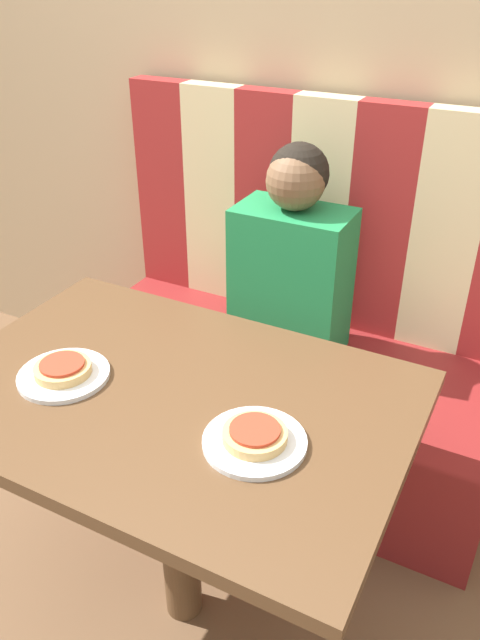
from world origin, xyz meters
TOP-DOWN VIEW (x-y plane):
  - ground_plane at (0.00, 0.00)m, footprint 12.00×12.00m
  - wall_back at (0.00, 1.00)m, footprint 7.00×0.05m
  - booth_seat at (0.00, 0.68)m, footprint 1.39×0.54m
  - booth_backrest at (-0.00, 0.91)m, footprint 1.39×0.07m
  - dining_table at (0.00, 0.00)m, footprint 1.06×0.72m
  - person at (0.00, 0.68)m, footprint 0.34×0.21m
  - plate_left at (-0.24, -0.06)m, footprint 0.21×0.21m
  - plate_right at (0.24, -0.06)m, footprint 0.21×0.21m
  - pizza_left at (-0.24, -0.06)m, footprint 0.13×0.13m
  - pizza_right at (0.24, -0.06)m, footprint 0.13×0.13m

SIDE VIEW (x-z plane):
  - ground_plane at x=0.00m, z-range 0.00..0.00m
  - booth_seat at x=0.00m, z-range 0.00..0.48m
  - dining_table at x=0.00m, z-range 0.28..1.03m
  - plate_left at x=-0.24m, z-range 0.75..0.77m
  - plate_right at x=0.24m, z-range 0.75..0.77m
  - pizza_left at x=-0.24m, z-range 0.76..0.79m
  - pizza_right at x=0.24m, z-range 0.76..0.79m
  - person at x=0.00m, z-range 0.47..1.12m
  - booth_backrest at x=0.00m, z-range 0.48..1.22m
  - wall_back at x=0.00m, z-range 0.00..2.60m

